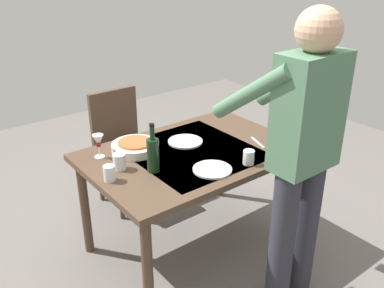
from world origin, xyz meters
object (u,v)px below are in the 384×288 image
water_cup_far_left (119,162)px  dinner_plate_near (185,141)px  water_cup_near_left (249,157)px  water_cup_near_right (109,173)px  wine_bottle (153,154)px  person_server (301,151)px  chair_near (121,140)px  serving_bowl_pasta (135,146)px  dining_table (192,162)px  wine_glass_left (98,142)px  dinner_plate_far (212,169)px

water_cup_far_left → dinner_plate_near: water_cup_far_left is taller
water_cup_near_left → water_cup_near_right: bearing=-23.5°
wine_bottle → dinner_plate_near: 0.45m
person_server → water_cup_far_left: person_server is taller
chair_near → serving_bowl_pasta: (0.23, 0.62, 0.24)m
dining_table → water_cup_near_left: water_cup_near_left is taller
dinner_plate_near → wine_bottle: bearing=28.3°
wine_bottle → wine_glass_left: 0.39m
wine_bottle → water_cup_near_left: 0.57m
water_cup_near_right → wine_glass_left: bearing=-106.4°
dinner_plate_far → water_cup_near_right: bearing=-26.2°
dining_table → water_cup_far_left: water_cup_far_left is taller
water_cup_near_right → serving_bowl_pasta: bearing=-142.2°
dining_table → serving_bowl_pasta: bearing=-37.6°
chair_near → serving_bowl_pasta: chair_near is taller
water_cup_far_left → dining_table: bearing=171.9°
chair_near → wine_glass_left: bearing=51.3°
wine_bottle → dining_table: bearing=-167.8°
dinner_plate_near → dinner_plate_far: bearing=74.7°
wine_bottle → water_cup_near_right: bearing=-12.2°
dining_table → water_cup_near_left: 0.40m
water_cup_near_left → dinner_plate_far: bearing=-17.0°
dining_table → wine_glass_left: (0.51, -0.28, 0.18)m
chair_near → serving_bowl_pasta: bearing=69.9°
person_server → dinner_plate_far: (0.22, -0.44, -0.22)m
wine_glass_left → water_cup_near_right: wine_glass_left is taller
chair_near → person_server: size_ratio=0.54×
person_server → water_cup_near_left: (-0.00, -0.37, -0.18)m
water_cup_far_left → dinner_plate_near: bearing=-172.8°
dining_table → water_cup_near_right: bearing=1.8°
water_cup_near_left → dinner_plate_near: bearing=-77.0°
chair_near → serving_bowl_pasta: size_ratio=3.03×
serving_bowl_pasta → dinner_plate_near: (-0.33, 0.09, -0.03)m
dinner_plate_near → water_cup_far_left: bearing=7.2°
chair_near → water_cup_near_left: chair_near is taller
chair_near → dinner_plate_near: bearing=98.7°
serving_bowl_pasta → chair_near: bearing=-110.1°
serving_bowl_pasta → wine_glass_left: bearing=-15.4°
wine_glass_left → water_cup_near_left: wine_glass_left is taller
chair_near → wine_bottle: 1.01m
water_cup_far_left → dinner_plate_near: 0.54m
person_server → wine_bottle: (0.49, -0.65, -0.12)m
water_cup_far_left → water_cup_near_left: bearing=147.1°
serving_bowl_pasta → water_cup_near_right: bearing=37.8°
water_cup_near_left → water_cup_far_left: size_ratio=0.91×
person_server → wine_bottle: person_server is taller
wine_bottle → serving_bowl_pasta: 0.31m
water_cup_near_right → dining_table: bearing=-178.2°
water_cup_near_left → dinner_plate_far: water_cup_near_left is taller
person_server → dinner_plate_near: person_server is taller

